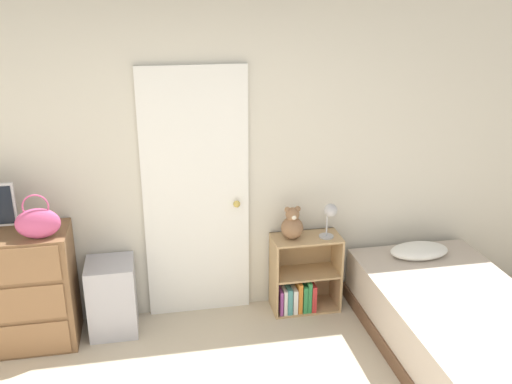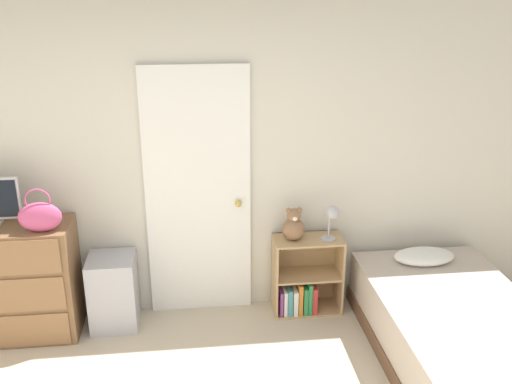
{
  "view_description": "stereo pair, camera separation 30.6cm",
  "coord_description": "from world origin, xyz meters",
  "px_view_note": "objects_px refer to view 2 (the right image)",
  "views": [
    {
      "loc": [
        -0.42,
        -2.08,
        2.6
      ],
      "look_at": [
        0.36,
        1.92,
        1.11
      ],
      "focal_mm": 40.0,
      "sensor_mm": 36.0,
      "label": 1
    },
    {
      "loc": [
        -0.12,
        -2.13,
        2.6
      ],
      "look_at": [
        0.36,
        1.92,
        1.11
      ],
      "focal_mm": 40.0,
      "sensor_mm": 36.0,
      "label": 2
    }
  ],
  "objects_px": {
    "teddy_bear": "(294,226)",
    "desk_lamp": "(332,216)",
    "handbag": "(40,216)",
    "bookshelf": "(303,283)",
    "storage_bin": "(114,291)",
    "bed": "(457,333)",
    "dresser": "(3,282)"
  },
  "relations": [
    {
      "from": "teddy_bear",
      "to": "desk_lamp",
      "type": "relative_size",
      "value": 0.94
    },
    {
      "from": "handbag",
      "to": "bookshelf",
      "type": "bearing_deg",
      "value": 5.91
    },
    {
      "from": "storage_bin",
      "to": "bookshelf",
      "type": "xyz_separation_m",
      "value": [
        1.54,
        0.04,
        -0.05
      ]
    },
    {
      "from": "teddy_bear",
      "to": "bed",
      "type": "relative_size",
      "value": 0.14
    },
    {
      "from": "desk_lamp",
      "to": "handbag",
      "type": "bearing_deg",
      "value": -175.81
    },
    {
      "from": "bed",
      "to": "handbag",
      "type": "bearing_deg",
      "value": 168.38
    },
    {
      "from": "teddy_bear",
      "to": "bed",
      "type": "bearing_deg",
      "value": -37.24
    },
    {
      "from": "handbag",
      "to": "teddy_bear",
      "type": "bearing_deg",
      "value": 6.13
    },
    {
      "from": "storage_bin",
      "to": "teddy_bear",
      "type": "xyz_separation_m",
      "value": [
        1.45,
        0.04,
        0.48
      ]
    },
    {
      "from": "teddy_bear",
      "to": "desk_lamp",
      "type": "distance_m",
      "value": 0.32
    },
    {
      "from": "dresser",
      "to": "teddy_bear",
      "type": "distance_m",
      "value": 2.28
    },
    {
      "from": "teddy_bear",
      "to": "bed",
      "type": "xyz_separation_m",
      "value": [
        1.07,
        -0.81,
        -0.55
      ]
    },
    {
      "from": "desk_lamp",
      "to": "teddy_bear",
      "type": "bearing_deg",
      "value": 171.92
    },
    {
      "from": "dresser",
      "to": "storage_bin",
      "type": "xyz_separation_m",
      "value": [
        0.81,
        0.04,
        -0.16
      ]
    },
    {
      "from": "teddy_bear",
      "to": "bed",
      "type": "height_order",
      "value": "teddy_bear"
    },
    {
      "from": "handbag",
      "to": "bed",
      "type": "relative_size",
      "value": 0.17
    },
    {
      "from": "storage_bin",
      "to": "bed",
      "type": "relative_size",
      "value": 0.31
    },
    {
      "from": "storage_bin",
      "to": "bookshelf",
      "type": "relative_size",
      "value": 0.9
    },
    {
      "from": "dresser",
      "to": "bookshelf",
      "type": "bearing_deg",
      "value": 2.03
    },
    {
      "from": "dresser",
      "to": "desk_lamp",
      "type": "relative_size",
      "value": 3.72
    },
    {
      "from": "handbag",
      "to": "dresser",
      "type": "bearing_deg",
      "value": 161.86
    },
    {
      "from": "bed",
      "to": "desk_lamp",
      "type": "bearing_deg",
      "value": 134.95
    },
    {
      "from": "storage_bin",
      "to": "teddy_bear",
      "type": "bearing_deg",
      "value": 1.5
    },
    {
      "from": "dresser",
      "to": "desk_lamp",
      "type": "distance_m",
      "value": 2.59
    },
    {
      "from": "desk_lamp",
      "to": "dresser",
      "type": "bearing_deg",
      "value": -179.13
    },
    {
      "from": "storage_bin",
      "to": "handbag",
      "type": "bearing_deg",
      "value": -159.31
    },
    {
      "from": "desk_lamp",
      "to": "bed",
      "type": "height_order",
      "value": "desk_lamp"
    },
    {
      "from": "storage_bin",
      "to": "bed",
      "type": "bearing_deg",
      "value": -17.05
    },
    {
      "from": "bed",
      "to": "bookshelf",
      "type": "bearing_deg",
      "value": 140.23
    },
    {
      "from": "dresser",
      "to": "bookshelf",
      "type": "height_order",
      "value": "dresser"
    },
    {
      "from": "storage_bin",
      "to": "teddy_bear",
      "type": "height_order",
      "value": "teddy_bear"
    },
    {
      "from": "dresser",
      "to": "teddy_bear",
      "type": "relative_size",
      "value": 3.94
    }
  ]
}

